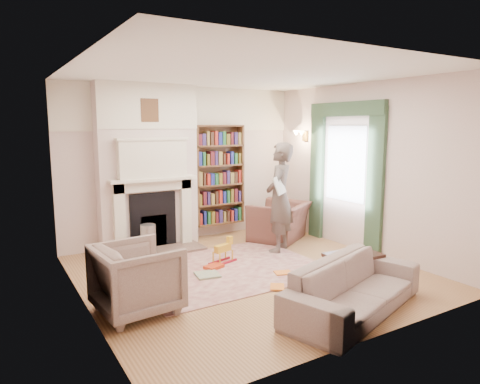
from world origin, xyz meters
TOP-DOWN VIEW (x-y plane):
  - floor at (0.00, 0.00)m, footprint 4.50×4.50m
  - ceiling at (0.00, 0.00)m, footprint 4.50×4.50m
  - wall_back at (0.00, 2.25)m, footprint 4.50×0.00m
  - wall_front at (0.00, -2.25)m, footprint 4.50×0.00m
  - wall_left at (-2.25, 0.00)m, footprint 0.00×4.50m
  - wall_right at (2.25, 0.00)m, footprint 0.00×4.50m
  - fireplace at (-0.75, 2.05)m, footprint 1.70×0.58m
  - bookcase at (0.65, 2.12)m, footprint 1.00×0.24m
  - window at (2.23, 0.40)m, footprint 0.02×0.90m
  - curtain_left at (2.20, -0.30)m, footprint 0.07×0.32m
  - curtain_right at (2.20, 1.10)m, footprint 0.07×0.32m
  - pelmet at (2.19, 0.40)m, footprint 0.09×1.70m
  - wall_sconce at (2.03, 1.50)m, footprint 0.20×0.24m
  - rug at (-0.20, 0.31)m, footprint 2.75×2.12m
  - armchair_reading at (1.48, 1.28)m, footprint 1.39×1.35m
  - armchair_left at (-1.77, -0.44)m, footprint 0.95×0.93m
  - sofa at (0.34, -1.70)m, footprint 2.15×1.37m
  - man_reading at (1.03, 0.68)m, footprint 0.80×0.76m
  - newspaper at (0.88, 0.48)m, footprint 0.40×0.35m
  - coffee_table at (0.89, -1.14)m, footprint 0.73×0.49m
  - paraffin_heater at (-1.00, 1.42)m, footprint 0.24×0.24m
  - rocking_horse at (-0.12, 0.57)m, footprint 0.49×0.31m
  - board_game at (-0.58, 0.18)m, footprint 0.37×0.37m
  - game_box_lid at (-0.35, 0.42)m, footprint 0.32×0.26m
  - comic_annuals at (0.20, -0.48)m, footprint 0.68×0.67m

SIDE VIEW (x-z plane):
  - floor at x=0.00m, z-range 0.00..0.00m
  - rug at x=-0.20m, z-range 0.00..0.01m
  - comic_annuals at x=0.20m, z-range 0.01..0.03m
  - board_game at x=-0.58m, z-range 0.01..0.04m
  - game_box_lid at x=-0.35m, z-range 0.01..0.06m
  - rocking_horse at x=-0.12m, z-range 0.00..0.40m
  - coffee_table at x=0.89m, z-range 0.00..0.45m
  - paraffin_heater at x=-1.00m, z-range 0.00..0.55m
  - sofa at x=0.34m, z-range 0.00..0.59m
  - armchair_reading at x=1.48m, z-range 0.00..0.69m
  - armchair_left at x=-1.77m, z-range 0.00..0.80m
  - man_reading at x=1.03m, z-range 0.00..1.83m
  - newspaper at x=0.88m, z-range 1.02..1.30m
  - bookcase at x=0.65m, z-range 0.25..2.10m
  - curtain_left at x=2.20m, z-range 0.00..2.40m
  - curtain_right at x=2.20m, z-range 0.00..2.40m
  - fireplace at x=-0.75m, z-range -0.01..2.79m
  - wall_back at x=0.00m, z-range -0.85..3.65m
  - wall_front at x=0.00m, z-range -0.85..3.65m
  - wall_left at x=-2.25m, z-range -0.85..3.65m
  - wall_right at x=2.25m, z-range -0.85..3.65m
  - window at x=2.23m, z-range 0.80..2.10m
  - wall_sconce at x=2.03m, z-range 1.78..2.02m
  - pelmet at x=2.19m, z-range 2.26..2.50m
  - ceiling at x=0.00m, z-range 2.80..2.80m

